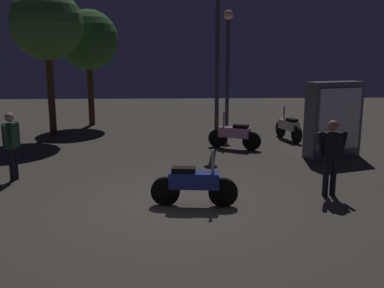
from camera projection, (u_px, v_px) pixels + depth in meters
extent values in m
plane|color=#4C443D|center=(171.00, 205.00, 8.35)|extent=(40.00, 40.00, 0.00)
cylinder|color=black|center=(165.00, 191.00, 8.27)|extent=(0.57, 0.16, 0.56)
cylinder|color=black|center=(223.00, 192.00, 8.20)|extent=(0.57, 0.16, 0.56)
cube|color=navy|center=(194.00, 180.00, 8.19)|extent=(0.98, 0.40, 0.30)
cube|color=black|center=(184.00, 170.00, 8.16)|extent=(0.46, 0.29, 0.10)
cylinder|color=gray|center=(213.00, 161.00, 8.09)|extent=(0.07, 0.07, 0.45)
sphere|color=#F2EABF|center=(218.00, 178.00, 8.15)|extent=(0.12, 0.12, 0.12)
cylinder|color=black|center=(252.00, 141.00, 12.96)|extent=(0.55, 0.34, 0.56)
cylinder|color=black|center=(217.00, 138.00, 13.40)|extent=(0.55, 0.34, 0.56)
cube|color=#C68CB7|center=(234.00, 132.00, 13.13)|extent=(0.98, 0.69, 0.30)
cube|color=black|center=(241.00, 126.00, 13.01)|extent=(0.50, 0.41, 0.10)
cylinder|color=gray|center=(224.00, 119.00, 13.20)|extent=(0.08, 0.08, 0.45)
sphere|color=#F2EABF|center=(220.00, 130.00, 13.30)|extent=(0.12, 0.12, 0.12)
cylinder|color=black|center=(297.00, 135.00, 14.01)|extent=(0.23, 0.57, 0.56)
cylinder|color=black|center=(281.00, 129.00, 15.04)|extent=(0.23, 0.57, 0.56)
cube|color=beige|center=(289.00, 125.00, 14.48)|extent=(0.52, 0.99, 0.30)
cube|color=black|center=(292.00, 120.00, 14.25)|extent=(0.34, 0.48, 0.10)
cylinder|color=gray|center=(284.00, 113.00, 14.73)|extent=(0.07, 0.07, 0.45)
sphere|color=#F2EABF|center=(282.00, 122.00, 14.89)|extent=(0.12, 0.12, 0.12)
cylinder|color=black|center=(15.00, 163.00, 9.99)|extent=(0.12, 0.12, 0.76)
cylinder|color=black|center=(12.00, 165.00, 9.83)|extent=(0.12, 0.12, 0.76)
cube|color=#1E3F2D|center=(11.00, 136.00, 9.77)|extent=(0.28, 0.38, 0.56)
sphere|color=tan|center=(9.00, 117.00, 9.69)|extent=(0.21, 0.21, 0.21)
cylinder|color=#1E3F2D|center=(16.00, 132.00, 10.00)|extent=(0.11, 0.19, 0.52)
cylinder|color=#1E3F2D|center=(6.00, 136.00, 9.53)|extent=(0.11, 0.19, 0.52)
cylinder|color=black|center=(333.00, 177.00, 8.85)|extent=(0.12, 0.12, 0.76)
cylinder|color=black|center=(326.00, 178.00, 8.83)|extent=(0.12, 0.12, 0.76)
cube|color=black|center=(332.00, 146.00, 8.70)|extent=(0.38, 0.27, 0.56)
sphere|color=#9E7251|center=(333.00, 125.00, 8.62)|extent=(0.21, 0.21, 0.21)
cylinder|color=black|center=(343.00, 144.00, 8.73)|extent=(0.18, 0.11, 0.52)
cylinder|color=black|center=(320.00, 145.00, 8.66)|extent=(0.18, 0.11, 0.52)
cylinder|color=#38383D|center=(227.00, 75.00, 16.22)|extent=(0.14, 0.14, 4.09)
sphere|color=#F9E59E|center=(228.00, 15.00, 15.77)|extent=(0.36, 0.36, 0.36)
cylinder|color=#38383D|center=(217.00, 63.00, 14.24)|extent=(0.14, 0.14, 5.11)
cylinder|color=#4C331E|center=(51.00, 94.00, 14.97)|extent=(0.24, 0.24, 2.99)
sphere|color=#477A38|center=(46.00, 24.00, 14.49)|extent=(2.42, 2.42, 2.42)
cylinder|color=#4C331E|center=(91.00, 93.00, 17.45)|extent=(0.24, 0.24, 2.55)
sphere|color=#336B2D|center=(88.00, 40.00, 17.02)|extent=(2.35, 2.35, 2.35)
cube|color=#595960|center=(333.00, 119.00, 12.09)|extent=(1.68, 0.99, 2.10)
cube|color=white|center=(340.00, 119.00, 11.83)|extent=(1.29, 0.47, 1.68)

